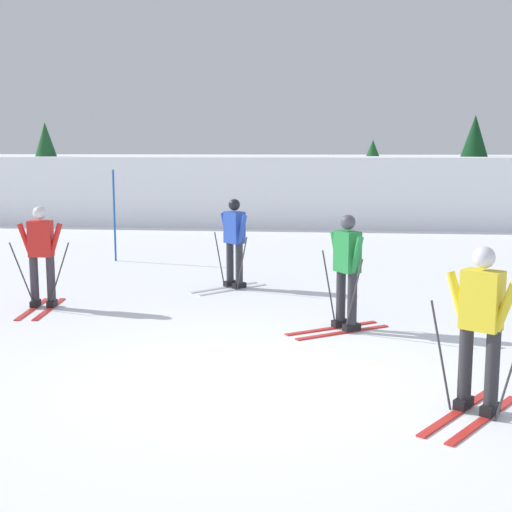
{
  "coord_description": "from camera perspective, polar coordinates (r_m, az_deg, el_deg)",
  "views": [
    {
      "loc": [
        0.98,
        -7.76,
        2.67
      ],
      "look_at": [
        -0.21,
        3.56,
        0.9
      ],
      "focal_mm": 49.14,
      "sensor_mm": 36.0,
      "label": 1
    }
  ],
  "objects": [
    {
      "name": "far_snow_ridge",
      "position": [
        27.9,
        3.98,
        5.73
      ],
      "size": [
        80.0,
        9.79,
        2.35
      ],
      "primitive_type": "cube",
      "color": "white",
      "rests_on": "ground"
    },
    {
      "name": "trail_marker_pole",
      "position": [
        16.86,
        -11.45,
        3.23
      ],
      "size": [
        0.05,
        0.05,
        2.16
      ],
      "primitive_type": "cylinder",
      "color": "#1E56AD",
      "rests_on": "ground"
    },
    {
      "name": "skier_yellow",
      "position": [
        7.36,
        17.8,
        -5.38
      ],
      "size": [
        1.21,
        1.53,
        1.71
      ],
      "color": "red",
      "rests_on": "ground"
    },
    {
      "name": "skier_red",
      "position": [
        12.19,
        -17.09,
        0.17
      ],
      "size": [
        1.0,
        1.63,
        1.71
      ],
      "color": "red",
      "rests_on": "ground"
    },
    {
      "name": "conifer_far_right",
      "position": [
        26.72,
        9.44,
        6.91
      ],
      "size": [
        1.83,
        1.83,
        2.96
      ],
      "color": "#513823",
      "rests_on": "ground"
    },
    {
      "name": "conifer_far_centre",
      "position": [
        26.75,
        -16.69,
        7.23
      ],
      "size": [
        1.85,
        1.85,
        3.58
      ],
      "color": "#513823",
      "rests_on": "ground"
    },
    {
      "name": "ground_plane",
      "position": [
        8.27,
        -1.16,
        -10.0
      ],
      "size": [
        120.0,
        120.0,
        0.0
      ],
      "primitive_type": "plane",
      "color": "white"
    },
    {
      "name": "skier_green",
      "position": [
        10.3,
        7.38,
        -1.04
      ],
      "size": [
        1.53,
        1.22,
        1.71
      ],
      "color": "red",
      "rests_on": "ground"
    },
    {
      "name": "skier_blue",
      "position": [
        13.3,
        -1.8,
        1.25
      ],
      "size": [
        1.37,
        1.41,
        1.71
      ],
      "color": "silver",
      "rests_on": "ground"
    },
    {
      "name": "conifer_far_left",
      "position": [
        26.1,
        17.31,
        7.64
      ],
      "size": [
        1.91,
        1.91,
        3.81
      ],
      "color": "#513823",
      "rests_on": "ground"
    }
  ]
}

